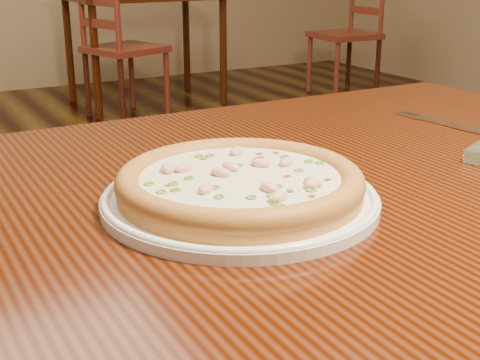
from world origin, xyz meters
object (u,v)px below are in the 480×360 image
pizza (240,182)px  plate (240,198)px  chair_d (351,34)px  hero_table (301,247)px  bg_table_right (143,7)px  chair_c (118,49)px

pizza → plate: bearing=118.6°
chair_d → hero_table: bearing=-129.2°
plate → chair_d: bearing=50.0°
hero_table → pizza: size_ratio=4.33×
plate → chair_d: (2.81, 3.35, -0.32)m
hero_table → bg_table_right: 3.92m
chair_d → plate: bearing=-130.0°
plate → chair_c: 3.60m
plate → chair_c: size_ratio=0.33×
plate → chair_d: 4.38m
plate → chair_c: (1.04, 3.43, -0.32)m
plate → hero_table: bearing=22.6°
hero_table → chair_d: 4.26m
pizza → bg_table_right: pizza is taller
hero_table → plate: size_ratio=3.86×
bg_table_right → pizza: bearing=-109.8°
chair_d → pizza: bearing=-130.0°
bg_table_right → chair_d: 1.53m
pizza → hero_table: bearing=22.7°
chair_c → chair_d: (1.76, -0.08, 0.00)m
plate → pizza: size_ratio=1.12×
hero_table → plate: plate is taller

